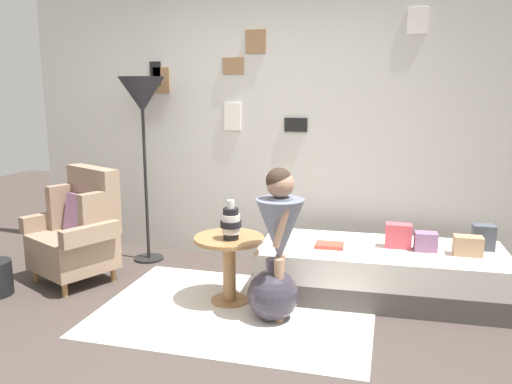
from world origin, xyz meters
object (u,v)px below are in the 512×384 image
at_px(person_child, 280,225).
at_px(book_on_daybed, 329,245).
at_px(daybed, 380,272).
at_px(demijohn_near, 273,294).
at_px(vase_striped, 231,223).
at_px(armchair, 79,231).
at_px(floor_lamp, 142,101).
at_px(side_table, 229,256).

bearing_deg(person_child, book_on_daybed, 62.21).
distance_m(daybed, demijohn_near, 0.97).
xyz_separation_m(daybed, book_on_daybed, (-0.40, -0.09, 0.22)).
relative_size(person_child, demijohn_near, 2.45).
bearing_deg(vase_striped, armchair, 172.50).
height_order(daybed, floor_lamp, floor_lamp).
distance_m(side_table, book_on_daybed, 0.80).
bearing_deg(floor_lamp, person_child, -32.67).
bearing_deg(side_table, armchair, 174.56).
xyz_separation_m(floor_lamp, demijohn_near, (1.46, -0.97, -1.33)).
xyz_separation_m(armchair, demijohn_near, (1.78, -0.34, -0.25)).
xyz_separation_m(daybed, demijohn_near, (-0.73, -0.64, -0.01)).
bearing_deg(floor_lamp, armchair, -116.99).
relative_size(vase_striped, floor_lamp, 0.17).
distance_m(person_child, book_on_daybed, 0.68).
distance_m(daybed, floor_lamp, 2.58).
height_order(armchair, person_child, person_child).
relative_size(armchair, daybed, 0.50).
bearing_deg(book_on_daybed, person_child, -117.79).
distance_m(daybed, book_on_daybed, 0.46).
bearing_deg(side_table, vase_striped, -58.26).
distance_m(floor_lamp, demijohn_near, 2.21).
bearing_deg(daybed, floor_lamp, 171.35).
distance_m(side_table, floor_lamp, 1.74).
bearing_deg(person_child, side_table, 155.07).
xyz_separation_m(person_child, book_on_daybed, (0.29, 0.54, -0.29)).
xyz_separation_m(armchair, side_table, (1.39, -0.13, -0.07)).
height_order(vase_striped, book_on_daybed, vase_striped).
relative_size(daybed, side_table, 3.61).
height_order(armchair, demijohn_near, armchair).
xyz_separation_m(vase_striped, book_on_daybed, (0.69, 0.39, -0.24)).
height_order(vase_striped, person_child, person_child).
bearing_deg(book_on_daybed, armchair, -174.43).
height_order(person_child, demijohn_near, person_child).
distance_m(armchair, book_on_daybed, 2.13).
bearing_deg(armchair, side_table, -5.44).
distance_m(person_child, demijohn_near, 0.52).
relative_size(armchair, book_on_daybed, 4.41).
relative_size(armchair, demijohn_near, 2.14).
bearing_deg(person_child, armchair, 169.58).
relative_size(vase_striped, person_child, 0.27).
height_order(side_table, book_on_daybed, side_table).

